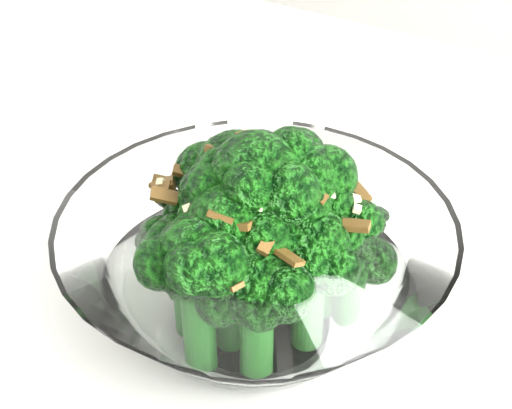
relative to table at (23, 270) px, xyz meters
The scene contains 2 objects.
table is the anchor object (origin of this frame).
broccoli_dish 0.25m from the table, ahead, with size 0.20×0.20×0.13m.
Camera 1 is at (0.50, -0.27, 1.06)m, focal length 55.00 mm.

